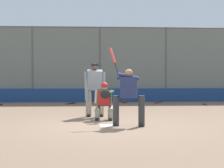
% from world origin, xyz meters
% --- Properties ---
extents(ground_plane, '(160.00, 160.00, 0.00)m').
position_xyz_m(ground_plane, '(0.00, 0.00, 0.00)').
color(ground_plane, '#7A604C').
extents(home_plate_marker, '(0.43, 0.43, 0.01)m').
position_xyz_m(home_plate_marker, '(0.00, 0.00, 0.01)').
color(home_plate_marker, white).
rests_on(home_plate_marker, ground_plane).
extents(backstop_fence, '(19.16, 0.08, 3.58)m').
position_xyz_m(backstop_fence, '(0.00, -8.28, 1.88)').
color(backstop_fence, '#515651').
rests_on(backstop_fence, ground_plane).
extents(padding_wall, '(18.69, 0.18, 0.63)m').
position_xyz_m(padding_wall, '(0.00, -8.18, 0.31)').
color(padding_wall, navy).
rests_on(padding_wall, ground_plane).
extents(bleachers_beyond, '(13.35, 3.05, 1.80)m').
position_xyz_m(bleachers_beyond, '(-0.10, -11.14, 0.59)').
color(bleachers_beyond, slate).
rests_on(bleachers_beyond, ground_plane).
extents(batter_at_plate, '(0.89, 0.73, 2.03)m').
position_xyz_m(batter_at_plate, '(-0.51, 0.08, 0.80)').
color(batter_at_plate, '#333333').
rests_on(batter_at_plate, ground_plane).
extents(catcher_behind_plate, '(0.59, 0.72, 1.10)m').
position_xyz_m(catcher_behind_plate, '(0.05, -1.25, 0.57)').
color(catcher_behind_plate, gray).
rests_on(catcher_behind_plate, ground_plane).
extents(umpire_home, '(0.68, 0.41, 1.66)m').
position_xyz_m(umpire_home, '(0.32, -2.05, 0.89)').
color(umpire_home, gray).
rests_on(umpire_home, ground_plane).
extents(spare_bat_near_backstop, '(0.38, 0.84, 0.07)m').
position_xyz_m(spare_bat_near_backstop, '(1.27, -7.10, 0.03)').
color(spare_bat_near_backstop, black).
rests_on(spare_bat_near_backstop, ground_plane).
extents(spare_bat_by_padding, '(0.14, 0.83, 0.07)m').
position_xyz_m(spare_bat_by_padding, '(-4.43, -6.19, 0.03)').
color(spare_bat_by_padding, black).
rests_on(spare_bat_by_padding, ground_plane).
extents(spare_bat_third_base_side, '(0.51, 0.70, 0.07)m').
position_xyz_m(spare_bat_third_base_side, '(-2.58, -7.22, 0.03)').
color(spare_bat_third_base_side, black).
rests_on(spare_bat_third_base_side, ground_plane).
extents(fielding_glove_on_dirt, '(0.33, 0.25, 0.12)m').
position_xyz_m(fielding_glove_on_dirt, '(-1.10, -7.51, 0.06)').
color(fielding_glove_on_dirt, '#56331E').
rests_on(fielding_glove_on_dirt, ground_plane).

